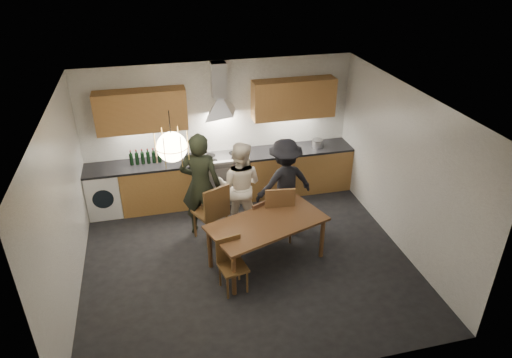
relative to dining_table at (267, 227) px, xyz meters
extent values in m
plane|color=black|center=(-0.29, 0.13, -0.66)|extent=(5.00, 5.00, 0.00)
cube|color=white|center=(-0.29, 2.38, 0.64)|extent=(5.00, 0.02, 2.60)
cube|color=white|center=(-0.29, -2.12, 0.64)|extent=(5.00, 0.02, 2.60)
cube|color=white|center=(-2.79, 0.13, 0.64)|extent=(0.02, 4.50, 2.60)
cube|color=white|center=(2.21, 0.13, 0.64)|extent=(0.02, 4.50, 2.60)
cube|color=silver|center=(-0.29, 0.13, 1.94)|extent=(5.00, 4.50, 0.02)
cube|color=tan|center=(-1.47, 2.08, -0.23)|extent=(1.45, 0.60, 0.86)
cube|color=tan|center=(1.18, 2.08, -0.23)|extent=(2.05, 0.60, 0.86)
cube|color=white|center=(-2.49, 2.08, -0.23)|extent=(0.58, 0.58, 0.85)
cube|color=black|center=(-1.77, 2.08, 0.22)|extent=(2.05, 0.62, 0.04)
cube|color=black|center=(1.18, 2.08, 0.22)|extent=(2.05, 0.62, 0.04)
cube|color=silver|center=(-0.29, 2.08, -0.26)|extent=(0.90, 0.60, 0.80)
cube|color=black|center=(-0.29, 1.80, -0.28)|extent=(0.78, 0.02, 0.42)
cube|color=slate|center=(-0.29, 2.08, 0.18)|extent=(0.90, 0.60, 0.08)
cube|color=silver|center=(-0.29, 1.82, 0.24)|extent=(0.90, 0.08, 0.04)
cube|color=tan|center=(-1.67, 2.21, 1.20)|extent=(1.55, 0.35, 0.72)
cube|color=tan|center=(1.08, 2.21, 1.20)|extent=(1.55, 0.35, 0.72)
cube|color=silver|center=(-0.29, 2.25, 1.63)|extent=(0.26, 0.22, 0.62)
cylinder|color=black|center=(-1.29, 0.03, 1.69)|extent=(0.01, 0.01, 0.50)
sphere|color=#FFE0A5|center=(-1.29, 0.03, 1.44)|extent=(0.40, 0.40, 0.40)
torus|color=gold|center=(-1.29, 0.03, 1.44)|extent=(0.43, 0.43, 0.01)
cube|color=brown|center=(0.00, 0.00, 0.07)|extent=(1.95, 1.40, 0.04)
cylinder|color=brown|center=(-0.64, -0.60, -0.30)|extent=(0.07, 0.07, 0.70)
cylinder|color=brown|center=(-0.87, 0.08, -0.30)|extent=(0.07, 0.07, 0.70)
cylinder|color=brown|center=(0.87, -0.08, -0.30)|extent=(0.07, 0.07, 0.70)
cylinder|color=brown|center=(0.64, 0.60, -0.30)|extent=(0.07, 0.07, 0.70)
cube|color=brown|center=(-0.75, 0.83, -0.15)|extent=(0.63, 0.63, 0.05)
cube|color=brown|center=(-0.66, 0.64, 0.14)|extent=(0.45, 0.24, 0.52)
cylinder|color=brown|center=(-0.65, 1.09, -0.41)|extent=(0.04, 0.04, 0.49)
cylinder|color=brown|center=(-0.49, 0.74, -0.41)|extent=(0.04, 0.04, 0.49)
cylinder|color=brown|center=(-1.00, 0.93, -0.41)|extent=(0.04, 0.04, 0.49)
cylinder|color=brown|center=(-0.84, 0.58, -0.41)|extent=(0.04, 0.04, 0.49)
cube|color=brown|center=(-0.03, 0.61, -0.26)|extent=(0.49, 0.49, 0.04)
cube|color=brown|center=(0.03, 0.46, -0.04)|extent=(0.35, 0.18, 0.40)
cylinder|color=brown|center=(0.04, 0.80, -0.47)|extent=(0.03, 0.03, 0.38)
cylinder|color=brown|center=(0.16, 0.53, -0.47)|extent=(0.03, 0.03, 0.38)
cylinder|color=brown|center=(-0.23, 0.68, -0.47)|extent=(0.03, 0.03, 0.38)
cylinder|color=brown|center=(-0.11, 0.41, -0.47)|extent=(0.03, 0.03, 0.38)
cube|color=brown|center=(0.33, 0.59, -0.15)|extent=(0.52, 0.52, 0.05)
cube|color=brown|center=(0.31, 0.37, 0.14)|extent=(0.48, 0.10, 0.52)
cylinder|color=brown|center=(0.54, 0.76, -0.41)|extent=(0.04, 0.04, 0.49)
cylinder|color=brown|center=(0.50, 0.37, -0.41)|extent=(0.04, 0.04, 0.49)
cylinder|color=brown|center=(0.16, 0.80, -0.41)|extent=(0.04, 0.04, 0.49)
cylinder|color=brown|center=(0.12, 0.42, -0.41)|extent=(0.04, 0.04, 0.49)
cube|color=brown|center=(-0.63, -0.50, -0.26)|extent=(0.43, 0.43, 0.04)
cube|color=brown|center=(-0.66, -0.33, -0.04)|extent=(0.37, 0.11, 0.40)
cylinder|color=brown|center=(-0.74, -0.67, -0.47)|extent=(0.03, 0.03, 0.38)
cylinder|color=brown|center=(-0.80, -0.38, -0.47)|extent=(0.03, 0.03, 0.38)
cylinder|color=brown|center=(-0.45, -0.61, -0.47)|extent=(0.03, 0.03, 0.38)
cylinder|color=brown|center=(-0.51, -0.32, -0.47)|extent=(0.03, 0.03, 0.38)
imported|color=black|center=(-0.85, 1.05, 0.26)|extent=(0.77, 0.62, 1.83)
imported|color=white|center=(-0.18, 1.10, 0.13)|extent=(0.95, 0.87, 1.58)
imported|color=black|center=(0.59, 1.03, 0.13)|extent=(1.10, 0.74, 1.58)
imported|color=silver|center=(0.97, 1.99, 0.28)|extent=(0.28, 0.28, 0.07)
cylinder|color=silver|center=(1.55, 2.06, 0.32)|extent=(0.21, 0.21, 0.14)
camera|label=1|loc=(-1.51, -5.49, 3.91)|focal=32.00mm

